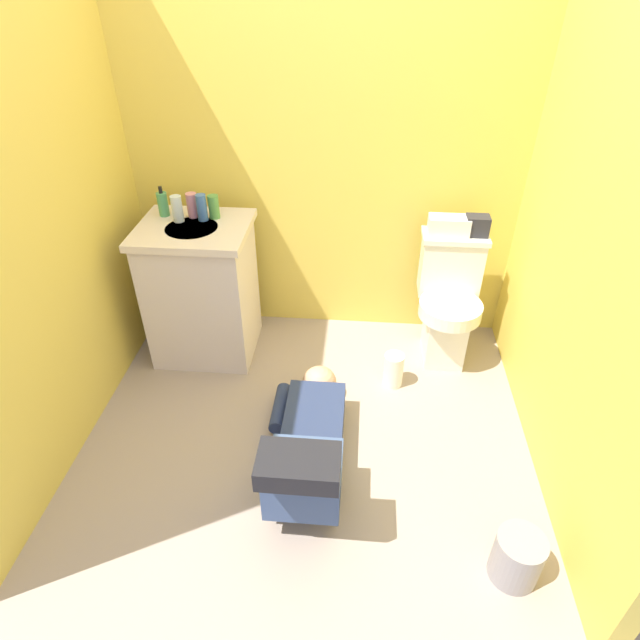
{
  "coord_description": "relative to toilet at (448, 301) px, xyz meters",
  "views": [
    {
      "loc": [
        0.23,
        -1.88,
        2.04
      ],
      "look_at": [
        0.03,
        0.35,
        0.45
      ],
      "focal_mm": 29.65,
      "sensor_mm": 36.0,
      "label": 1
    }
  ],
  "objects": [
    {
      "name": "faucet",
      "position": [
        -1.42,
        0.06,
        0.5
      ],
      "size": [
        0.02,
        0.02,
        0.1
      ],
      "primitive_type": "cylinder",
      "color": "silver",
      "rests_on": "vanity_cabinet"
    },
    {
      "name": "paper_towel_roll",
      "position": [
        -0.3,
        -0.32,
        -0.27
      ],
      "size": [
        0.11,
        0.11,
        0.2
      ],
      "primitive_type": "cylinder",
      "color": "white",
      "rests_on": "ground_plane"
    },
    {
      "name": "wall_back",
      "position": [
        -0.74,
        0.32,
        0.83
      ],
      "size": [
        2.38,
        0.08,
        2.4
      ],
      "primitive_type": "cube",
      "color": "#E6C84F",
      "rests_on": "ground_plane"
    },
    {
      "name": "bottle_pink",
      "position": [
        -1.44,
        0.04,
        0.52
      ],
      "size": [
        0.06,
        0.06,
        0.13
      ],
      "primitive_type": "cylinder",
      "color": "pink",
      "rests_on": "vanity_cabinet"
    },
    {
      "name": "wall_left",
      "position": [
        -1.89,
        -0.71,
        0.83
      ],
      "size": [
        0.08,
        1.98,
        2.4
      ],
      "primitive_type": "cube",
      "color": "#E6C84F",
      "rests_on": "ground_plane"
    },
    {
      "name": "tissue_box",
      "position": [
        -0.05,
        0.09,
        0.43
      ],
      "size": [
        0.22,
        0.11,
        0.1
      ],
      "primitive_type": "cube",
      "color": "silver",
      "rests_on": "toilet"
    },
    {
      "name": "wall_right",
      "position": [
        0.41,
        -0.71,
        0.83
      ],
      "size": [
        0.08,
        1.98,
        2.4
      ],
      "primitive_type": "cube",
      "color": "#E6C84F",
      "rests_on": "ground_plane"
    },
    {
      "name": "bottle_green",
      "position": [
        -1.32,
        0.04,
        0.52
      ],
      "size": [
        0.06,
        0.06,
        0.13
      ],
      "primitive_type": "cylinder",
      "color": "#519749",
      "rests_on": "vanity_cabinet"
    },
    {
      "name": "trash_can",
      "position": [
        0.15,
        -1.4,
        -0.26
      ],
      "size": [
        0.19,
        0.19,
        0.22
      ],
      "primitive_type": "cylinder",
      "color": "gray",
      "rests_on": "ground_plane"
    },
    {
      "name": "toilet",
      "position": [
        0.0,
        0.0,
        0.0
      ],
      "size": [
        0.36,
        0.46,
        0.75
      ],
      "color": "silver",
      "rests_on": "ground_plane"
    },
    {
      "name": "vanity_cabinet",
      "position": [
        -1.42,
        -0.08,
        0.05
      ],
      "size": [
        0.6,
        0.52,
        0.82
      ],
      "color": "silver",
      "rests_on": "ground_plane"
    },
    {
      "name": "ground_plane",
      "position": [
        -0.74,
        -0.71,
        -0.39
      ],
      "size": [
        2.72,
        2.98,
        0.04
      ],
      "primitive_type": "cube",
      "color": "#A18F82"
    },
    {
      "name": "toiletry_bag",
      "position": [
        0.1,
        0.09,
        0.44
      ],
      "size": [
        0.12,
        0.09,
        0.11
      ],
      "primitive_type": "cube",
      "color": "#26262D",
      "rests_on": "toilet"
    },
    {
      "name": "person_plumber",
      "position": [
        -0.71,
        -0.97,
        -0.19
      ],
      "size": [
        0.39,
        1.06,
        0.52
      ],
      "color": "navy",
      "rests_on": "ground_plane"
    },
    {
      "name": "soap_dispenser",
      "position": [
        -1.61,
        0.04,
        0.52
      ],
      "size": [
        0.06,
        0.06,
        0.17
      ],
      "color": "#489A60",
      "rests_on": "vanity_cabinet"
    },
    {
      "name": "bottle_clear",
      "position": [
        -1.51,
        -0.02,
        0.52
      ],
      "size": [
        0.06,
        0.06,
        0.14
      ],
      "primitive_type": "cylinder",
      "color": "silver",
      "rests_on": "vanity_cabinet"
    },
    {
      "name": "bottle_blue",
      "position": [
        -1.38,
        0.0,
        0.52
      ],
      "size": [
        0.05,
        0.05,
        0.14
      ],
      "primitive_type": "cylinder",
      "color": "#3A68B5",
      "rests_on": "vanity_cabinet"
    }
  ]
}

